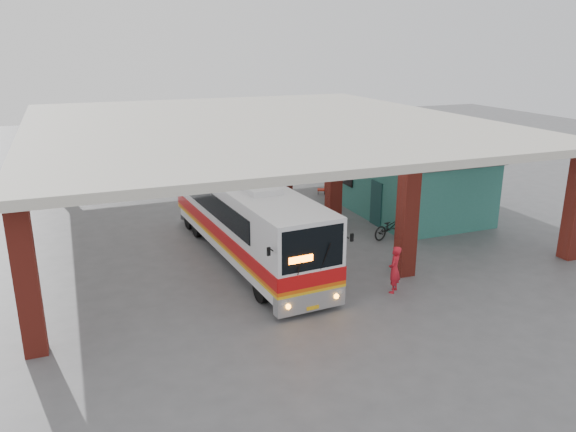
# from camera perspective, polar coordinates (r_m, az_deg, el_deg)

# --- Properties ---
(ground) EXTENTS (90.00, 90.00, 0.00)m
(ground) POSITION_cam_1_polar(r_m,az_deg,el_deg) (22.50, 1.02, -4.22)
(ground) COLOR #515154
(ground) RESTS_ON ground
(brick_columns) EXTENTS (20.10, 21.60, 4.35)m
(brick_columns) POSITION_cam_1_polar(r_m,az_deg,el_deg) (26.81, -0.24, 4.19)
(brick_columns) COLOR maroon
(brick_columns) RESTS_ON ground
(canopy_roof) EXTENTS (21.00, 23.00, 0.30)m
(canopy_roof) POSITION_cam_1_polar(r_m,az_deg,el_deg) (27.46, -3.23, 9.41)
(canopy_roof) COLOR beige
(canopy_roof) RESTS_ON brick_columns
(shop_building) EXTENTS (5.20, 8.20, 3.11)m
(shop_building) POSITION_cam_1_polar(r_m,az_deg,el_deg) (28.82, 11.82, 3.50)
(shop_building) COLOR #2D7265
(shop_building) RESTS_ON ground
(coach_bus) EXTENTS (3.17, 11.49, 3.31)m
(coach_bus) POSITION_cam_1_polar(r_m,az_deg,el_deg) (21.98, -4.34, -0.25)
(coach_bus) COLOR white
(coach_bus) RESTS_ON ground
(motorcycle) EXTENTS (2.07, 1.18, 1.03)m
(motorcycle) POSITION_cam_1_polar(r_m,az_deg,el_deg) (24.96, 10.39, -1.06)
(motorcycle) COLOR black
(motorcycle) RESTS_ON ground
(pedestrian) EXTENTS (0.71, 0.71, 1.66)m
(pedestrian) POSITION_cam_1_polar(r_m,az_deg,el_deg) (19.53, 10.76, -5.36)
(pedestrian) COLOR red
(pedestrian) RESTS_ON ground
(red_chair) EXTENTS (0.60, 0.60, 0.85)m
(red_chair) POSITION_cam_1_polar(r_m,az_deg,el_deg) (31.79, 3.60, 2.94)
(red_chair) COLOR red
(red_chair) RESTS_ON ground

